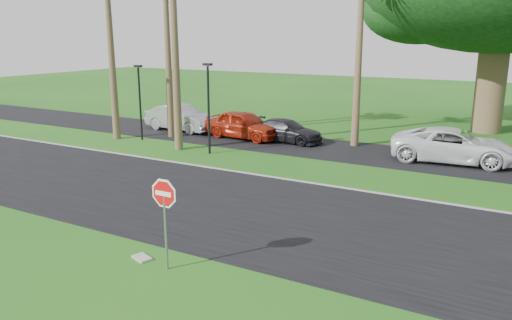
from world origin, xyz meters
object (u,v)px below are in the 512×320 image
object	(u,v)px
stop_sign_near	(165,206)
car_minivan	(454,146)
car_red	(244,125)
car_dark	(286,131)
car_silver	(181,118)

from	to	relation	value
stop_sign_near	car_minivan	world-z (taller)	stop_sign_near
car_red	car_dark	xyz separation A→B (m)	(2.62, 0.41, -0.19)
car_red	car_minivan	bearing A→B (deg)	-83.96
stop_sign_near	car_silver	distance (m)	19.69
stop_sign_near	car_dark	size ratio (longest dim) A/B	0.60
car_red	car_minivan	distance (m)	11.76
car_red	car_minivan	size ratio (longest dim) A/B	0.83
car_red	car_silver	bearing A→B (deg)	93.86
car_dark	car_minivan	world-z (taller)	car_minivan
car_silver	car_dark	size ratio (longest dim) A/B	1.14
car_minivan	car_red	bearing A→B (deg)	85.09
car_silver	car_minivan	xyz separation A→B (m)	(16.51, -0.09, -0.01)
car_minivan	car_silver	bearing A→B (deg)	84.46
car_dark	car_minivan	distance (m)	9.15
stop_sign_near	car_red	size ratio (longest dim) A/B	0.54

